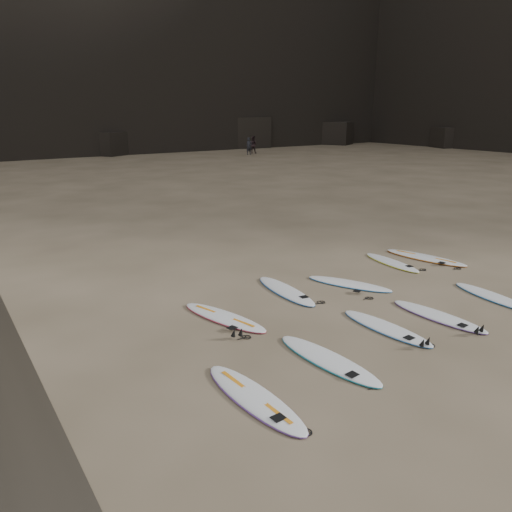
{
  "coord_description": "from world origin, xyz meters",
  "views": [
    {
      "loc": [
        -8.16,
        -6.88,
        4.73
      ],
      "look_at": [
        -2.19,
        2.12,
        1.5
      ],
      "focal_mm": 35.0,
      "sensor_mm": 36.0,
      "label": 1
    }
  ],
  "objects_px": {
    "person_b": "(253,145)",
    "surfboard_7": "(349,284)",
    "surfboard_6": "(286,290)",
    "surfboard_9": "(425,257)",
    "surfboard_5": "(224,317)",
    "person_a": "(249,146)",
    "surfboard_1": "(328,359)",
    "surfboard_8": "(392,262)",
    "surfboard_4": "(493,296)",
    "surfboard_2": "(386,327)",
    "surfboard_0": "(254,397)",
    "surfboard_3": "(438,316)"
  },
  "relations": [
    {
      "from": "person_a",
      "to": "person_b",
      "type": "bearing_deg",
      "value": 47.07
    },
    {
      "from": "surfboard_0",
      "to": "surfboard_8",
      "type": "distance_m",
      "value": 8.77
    },
    {
      "from": "surfboard_1",
      "to": "surfboard_8",
      "type": "bearing_deg",
      "value": 27.01
    },
    {
      "from": "surfboard_5",
      "to": "surfboard_7",
      "type": "relative_size",
      "value": 1.04
    },
    {
      "from": "surfboard_7",
      "to": "person_b",
      "type": "height_order",
      "value": "person_b"
    },
    {
      "from": "surfboard_5",
      "to": "person_b",
      "type": "distance_m",
      "value": 43.49
    },
    {
      "from": "surfboard_9",
      "to": "surfboard_8",
      "type": "bearing_deg",
      "value": 156.39
    },
    {
      "from": "surfboard_2",
      "to": "person_b",
      "type": "bearing_deg",
      "value": 57.32
    },
    {
      "from": "surfboard_0",
      "to": "surfboard_6",
      "type": "height_order",
      "value": "surfboard_0"
    },
    {
      "from": "surfboard_5",
      "to": "surfboard_9",
      "type": "height_order",
      "value": "surfboard_9"
    },
    {
      "from": "surfboard_1",
      "to": "surfboard_8",
      "type": "distance_m",
      "value": 6.94
    },
    {
      "from": "surfboard_6",
      "to": "person_b",
      "type": "xyz_separation_m",
      "value": [
        22.12,
        35.41,
        0.85
      ]
    },
    {
      "from": "surfboard_4",
      "to": "surfboard_5",
      "type": "distance_m",
      "value": 7.0
    },
    {
      "from": "surfboard_5",
      "to": "surfboard_1",
      "type": "bearing_deg",
      "value": -92.85
    },
    {
      "from": "surfboard_1",
      "to": "surfboard_7",
      "type": "distance_m",
      "value": 4.5
    },
    {
      "from": "surfboard_0",
      "to": "surfboard_4",
      "type": "distance_m",
      "value": 7.73
    },
    {
      "from": "surfboard_0",
      "to": "surfboard_8",
      "type": "relative_size",
      "value": 1.15
    },
    {
      "from": "surfboard_1",
      "to": "surfboard_6",
      "type": "height_order",
      "value": "surfboard_1"
    },
    {
      "from": "surfboard_5",
      "to": "surfboard_7",
      "type": "bearing_deg",
      "value": -14.66
    },
    {
      "from": "surfboard_6",
      "to": "surfboard_5",
      "type": "bearing_deg",
      "value": -160.69
    },
    {
      "from": "surfboard_6",
      "to": "surfboard_9",
      "type": "relative_size",
      "value": 0.93
    },
    {
      "from": "surfboard_1",
      "to": "surfboard_8",
      "type": "height_order",
      "value": "surfboard_1"
    },
    {
      "from": "surfboard_2",
      "to": "surfboard_7",
      "type": "bearing_deg",
      "value": 59.22
    },
    {
      "from": "surfboard_1",
      "to": "surfboard_2",
      "type": "xyz_separation_m",
      "value": [
        2.05,
        0.39,
        -0.0
      ]
    },
    {
      "from": "surfboard_0",
      "to": "surfboard_7",
      "type": "bearing_deg",
      "value": 28.82
    },
    {
      "from": "surfboard_4",
      "to": "surfboard_8",
      "type": "xyz_separation_m",
      "value": [
        0.1,
        3.49,
        -0.0
      ]
    },
    {
      "from": "surfboard_3",
      "to": "surfboard_5",
      "type": "xyz_separation_m",
      "value": [
        -4.22,
        2.71,
        0.0
      ]
    },
    {
      "from": "person_b",
      "to": "surfboard_7",
      "type": "bearing_deg",
      "value": 102.04
    },
    {
      "from": "person_b",
      "to": "surfboard_9",
      "type": "bearing_deg",
      "value": 106.58
    },
    {
      "from": "surfboard_7",
      "to": "surfboard_8",
      "type": "bearing_deg",
      "value": -10.23
    },
    {
      "from": "surfboard_5",
      "to": "person_a",
      "type": "relative_size",
      "value": 1.45
    },
    {
      "from": "person_a",
      "to": "surfboard_2",
      "type": "bearing_deg",
      "value": -113.75
    },
    {
      "from": "surfboard_0",
      "to": "surfboard_9",
      "type": "relative_size",
      "value": 0.96
    },
    {
      "from": "person_b",
      "to": "surfboard_3",
      "type": "bearing_deg",
      "value": 104.04
    },
    {
      "from": "surfboard_2",
      "to": "surfboard_4",
      "type": "distance_m",
      "value": 3.75
    },
    {
      "from": "surfboard_3",
      "to": "surfboard_5",
      "type": "relative_size",
      "value": 0.97
    },
    {
      "from": "surfboard_3",
      "to": "surfboard_5",
      "type": "bearing_deg",
      "value": 142.8
    },
    {
      "from": "surfboard_1",
      "to": "surfboard_9",
      "type": "relative_size",
      "value": 0.95
    },
    {
      "from": "surfboard_5",
      "to": "surfboard_6",
      "type": "distance_m",
      "value": 2.33
    },
    {
      "from": "surfboard_3",
      "to": "surfboard_7",
      "type": "height_order",
      "value": "same"
    },
    {
      "from": "surfboard_8",
      "to": "person_a",
      "type": "distance_m",
      "value": 38.03
    },
    {
      "from": "surfboard_1",
      "to": "surfboard_4",
      "type": "relative_size",
      "value": 1.1
    },
    {
      "from": "surfboard_5",
      "to": "person_a",
      "type": "bearing_deg",
      "value": 40.66
    },
    {
      "from": "surfboard_0",
      "to": "surfboard_8",
      "type": "xyz_separation_m",
      "value": [
        7.81,
        3.98,
        -0.01
      ]
    },
    {
      "from": "surfboard_1",
      "to": "surfboard_3",
      "type": "height_order",
      "value": "surfboard_1"
    },
    {
      "from": "surfboard_4",
      "to": "person_b",
      "type": "bearing_deg",
      "value": 72.01
    },
    {
      "from": "surfboard_9",
      "to": "person_b",
      "type": "height_order",
      "value": "person_b"
    },
    {
      "from": "surfboard_0",
      "to": "surfboard_8",
      "type": "height_order",
      "value": "surfboard_0"
    },
    {
      "from": "surfboard_9",
      "to": "person_b",
      "type": "bearing_deg",
      "value": 52.16
    },
    {
      "from": "surfboard_1",
      "to": "surfboard_7",
      "type": "xyz_separation_m",
      "value": [
        3.38,
        2.96,
        -0.0
      ]
    }
  ]
}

